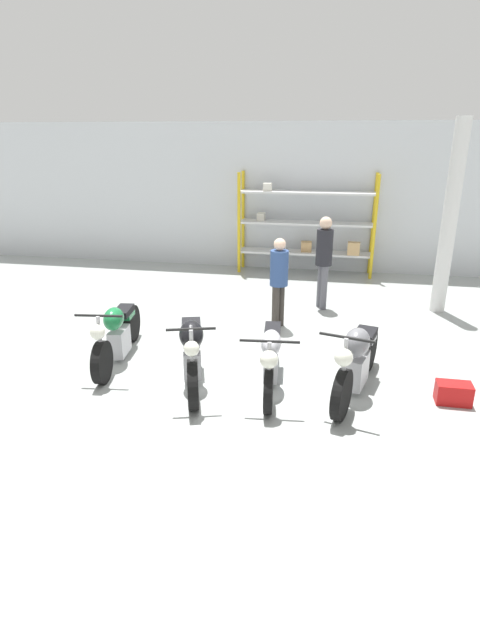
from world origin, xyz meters
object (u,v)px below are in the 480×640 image
object	(u,v)px
toolbox	(453,393)
motorcycle_silver	(271,355)
person_browsing	(324,255)
shelving_rack	(306,225)
motorcycle_black	(192,351)
motorcycle_grey	(357,360)
person_near_rack	(279,276)
motorcycle_green	(117,334)

from	to	relation	value
toolbox	motorcycle_silver	bearing A→B (deg)	179.22
motorcycle_silver	person_browsing	size ratio (longest dim) A/B	1.13
shelving_rack	person_browsing	size ratio (longest dim) A/B	1.82
motorcycle_black	motorcycle_silver	bearing A→B (deg)	79.23
motorcycle_silver	motorcycle_black	bearing A→B (deg)	-89.44
motorcycle_black	motorcycle_grey	world-z (taller)	motorcycle_black
motorcycle_silver	person_near_rack	distance (m)	2.34
motorcycle_grey	person_near_rack	bearing A→B (deg)	-134.72
motorcycle_silver	toolbox	bearing A→B (deg)	83.91
motorcycle_green	motorcycle_grey	xyz separation A→B (m)	(3.57, -0.37, 0.04)
person_browsing	person_near_rack	size ratio (longest dim) A/B	1.13
motorcycle_green	motorcycle_silver	bearing A→B (deg)	73.56
motorcycle_black	toolbox	world-z (taller)	motorcycle_black
person_browsing	person_near_rack	distance (m)	1.44
motorcycle_black	person_near_rack	bearing A→B (deg)	142.46
person_near_rack	motorcycle_green	bearing A→B (deg)	64.50
shelving_rack	motorcycle_silver	world-z (taller)	shelving_rack
motorcycle_silver	motorcycle_green	bearing A→B (deg)	-104.68
motorcycle_silver	motorcycle_grey	distance (m)	1.15
person_browsing	motorcycle_black	bearing A→B (deg)	41.19
motorcycle_black	motorcycle_silver	size ratio (longest dim) A/B	0.99
motorcycle_grey	motorcycle_black	bearing A→B (deg)	-71.58
motorcycle_green	toolbox	world-z (taller)	motorcycle_green
shelving_rack	person_near_rack	world-z (taller)	shelving_rack
motorcycle_green	person_near_rack	distance (m)	2.98
shelving_rack	motorcycle_black	xyz separation A→B (m)	(-1.12, -6.32, -0.74)
person_browsing	toolbox	size ratio (longest dim) A/B	4.15
motorcycle_green	person_near_rack	xyz separation A→B (m)	(2.25, 1.88, 0.51)
motorcycle_grey	toolbox	bearing A→B (deg)	102.29
shelving_rack	motorcycle_silver	distance (m)	6.26
motorcycle_green	motorcycle_black	distance (m)	1.43
toolbox	person_browsing	bearing A→B (deg)	117.38
shelving_rack	motorcycle_green	bearing A→B (deg)	-112.92
shelving_rack	motorcycle_green	size ratio (longest dim) A/B	1.54
person_browsing	person_near_rack	bearing A→B (deg)	34.78
person_browsing	toolbox	world-z (taller)	person_browsing
motorcycle_grey	toolbox	xyz separation A→B (m)	(1.25, -0.06, -0.34)
shelving_rack	person_browsing	bearing A→B (deg)	-79.02
motorcycle_grey	person_near_rack	xyz separation A→B (m)	(-1.32, 2.26, 0.47)
motorcycle_green	motorcycle_silver	world-z (taller)	motorcycle_green
toolbox	motorcycle_black	bearing A→B (deg)	-178.70
motorcycle_black	toolbox	size ratio (longest dim) A/B	4.63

